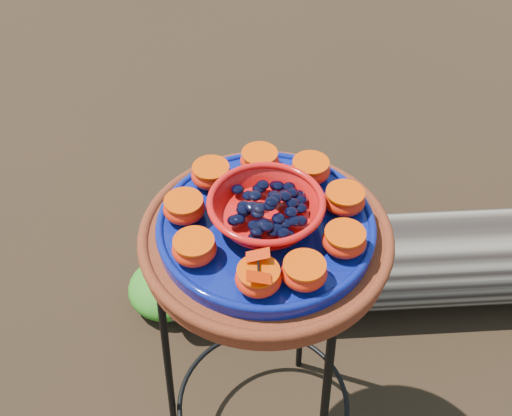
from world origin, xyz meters
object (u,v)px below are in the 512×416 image
at_px(cobalt_plate, 266,228).
at_px(red_bowl, 266,212).
at_px(plant_stand, 264,355).
at_px(terracotta_saucer, 266,239).
at_px(driftwood_log, 427,260).

distance_m(cobalt_plate, red_bowl, 0.04).
relative_size(plant_stand, cobalt_plate, 1.88).
distance_m(terracotta_saucer, red_bowl, 0.07).
xyz_separation_m(red_bowl, driftwood_log, (0.22, 0.62, -0.65)).
bearing_deg(driftwood_log, plant_stand, -109.39).
bearing_deg(cobalt_plate, plant_stand, 0.00).
distance_m(plant_stand, red_bowl, 0.44).
relative_size(plant_stand, driftwood_log, 0.47).
xyz_separation_m(terracotta_saucer, cobalt_plate, (0.00, 0.00, 0.03)).
distance_m(red_bowl, driftwood_log, 0.93).
bearing_deg(red_bowl, driftwood_log, 70.61).
xyz_separation_m(cobalt_plate, red_bowl, (0.00, 0.00, 0.04)).
relative_size(cobalt_plate, driftwood_log, 0.25).
bearing_deg(terracotta_saucer, driftwood_log, 70.61).
bearing_deg(cobalt_plate, driftwood_log, 70.61).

